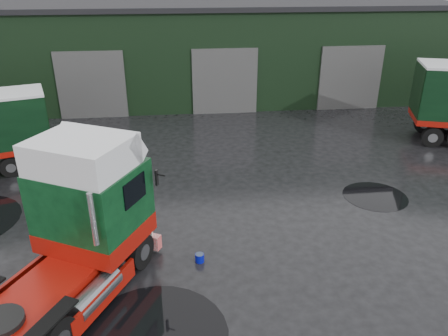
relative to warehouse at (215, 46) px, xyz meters
The scene contains 8 objects.
ground 20.35m from the warehouse, 95.71° to the right, with size 100.00×100.00×0.00m, color black.
warehouse is the anchor object (origin of this frame).
hero_tractor 23.78m from the warehouse, 105.88° to the right, with size 2.95×6.95×4.32m, color black, non-canonical shape.
wash_bucket 21.58m from the warehouse, 96.91° to the right, with size 0.28×0.28×0.27m, color #060B8D.
tree_back_a 12.90m from the warehouse, 128.66° to the left, with size 4.40×4.40×9.50m, color black, non-canonical shape.
tree_back_b 12.82m from the warehouse, 51.34° to the left, with size 4.40×4.40×7.50m, color black, non-canonical shape.
puddle_0 24.66m from the warehouse, 99.23° to the right, with size 3.80×3.80×0.01m, color black.
puddle_1 18.63m from the warehouse, 75.10° to the right, with size 2.55×2.55×0.01m, color black.
Camera 1 is at (-1.09, -12.42, 8.38)m, focal length 35.00 mm.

